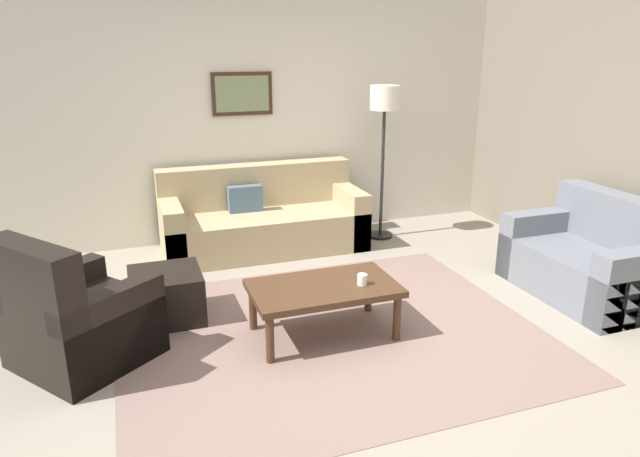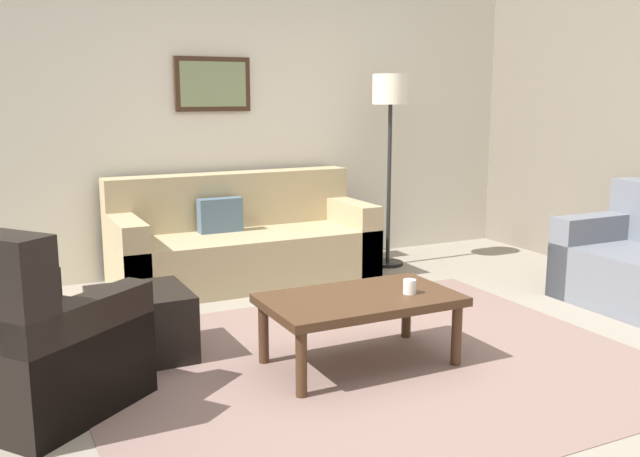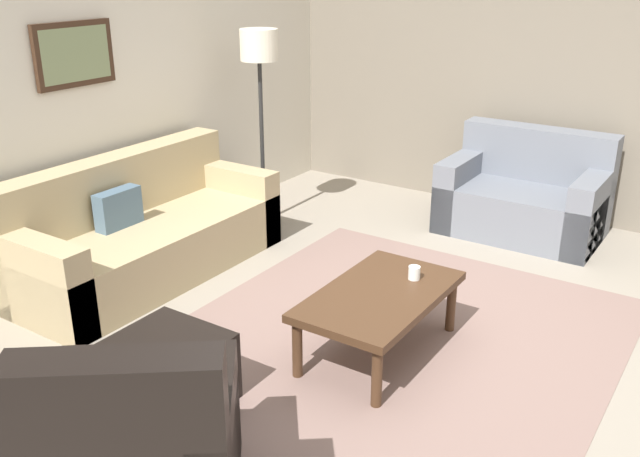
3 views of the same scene
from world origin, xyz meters
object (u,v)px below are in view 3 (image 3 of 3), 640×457
couch_main (140,235)px  cup (414,273)px  couch_loveseat (526,198)px  ottoman (167,374)px  framed_artwork (75,54)px  lamp_standing (260,66)px  coffee_table (380,300)px

couch_main → cup: size_ratio=25.50×
couch_loveseat → ottoman: size_ratio=2.37×
ottoman → framed_artwork: size_ratio=0.85×
cup → framed_artwork: 2.86m
ottoman → cup: size_ratio=6.71×
lamp_standing → framed_artwork: framed_artwork is taller
cup → lamp_standing: 2.54m
coffee_table → cup: bearing=-17.8°
ottoman → lamp_standing: 3.08m
lamp_standing → framed_artwork: (-1.44, 0.53, 0.21)m
ottoman → framed_artwork: bearing=59.6°
couch_loveseat → ottoman: couch_loveseat is taller
couch_main → framed_artwork: framed_artwork is taller
coffee_table → lamp_standing: (1.41, 1.97, 1.05)m
ottoman → lamp_standing: size_ratio=0.33×
cup → couch_loveseat: bearing=0.3°
ottoman → framed_artwork: 2.55m
couch_main → ottoman: (-1.14, -1.42, -0.10)m
cup → framed_artwork: bearing=96.8°
ottoman → cup: (1.38, -0.77, 0.25)m
couch_main → coffee_table: size_ratio=1.94×
coffee_table → lamp_standing: lamp_standing is taller
cup → couch_main: bearing=96.2°
cup → lamp_standing: lamp_standing is taller
couch_main → lamp_standing: lamp_standing is taller
couch_loveseat → ottoman: (-3.62, 0.75, -0.10)m
couch_main → cup: 2.21m
cup → lamp_standing: (1.14, 2.06, 0.96)m
couch_loveseat → coffee_table: bearing=178.2°
couch_main → ottoman: couch_main is taller
couch_main → framed_artwork: (-0.07, 0.41, 1.32)m
couch_main → ottoman: bearing=-128.8°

